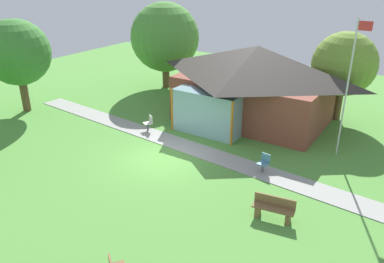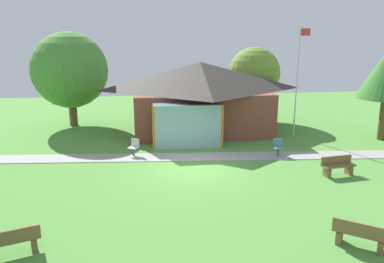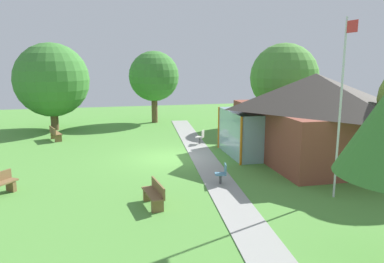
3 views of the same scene
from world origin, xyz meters
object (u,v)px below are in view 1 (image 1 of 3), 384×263
(tree_west_hedge, at_px, (17,53))
(flagpole, at_px, (349,84))
(bench_mid_right, at_px, (274,209))
(patio_chair_lawn_spare, at_px, (264,164))
(pavilion, at_px, (254,82))
(tree_behind_pavilion_right, at_px, (344,64))
(tree_behind_pavilion_left, at_px, (165,37))
(patio_chair_west, at_px, (149,123))

(tree_west_hedge, bearing_deg, flagpole, 13.80)
(bench_mid_right, xyz_separation_m, patio_chair_lawn_spare, (-1.64, 2.96, 0.01))
(pavilion, distance_m, tree_behind_pavilion_right, 5.13)
(patio_chair_lawn_spare, xyz_separation_m, tree_behind_pavilion_right, (1.07, 8.36, 2.89))
(pavilion, xyz_separation_m, tree_behind_pavilion_left, (-8.24, 2.52, 1.43))
(tree_behind_pavilion_left, bearing_deg, patio_chair_west, -60.02)
(patio_chair_west, distance_m, tree_behind_pavilion_left, 9.03)
(flagpole, xyz_separation_m, tree_behind_pavilion_right, (-1.23, 4.73, -0.22))
(patio_chair_lawn_spare, distance_m, tree_behind_pavilion_left, 14.43)
(flagpole, relative_size, tree_behind_pavilion_right, 1.26)
(pavilion, relative_size, tree_behind_pavilion_left, 1.49)
(patio_chair_lawn_spare, bearing_deg, tree_behind_pavilion_right, -87.17)
(bench_mid_right, bearing_deg, tree_behind_pavilion_left, -49.19)
(flagpole, relative_size, bench_mid_right, 4.16)
(flagpole, bearing_deg, tree_west_hedge, -166.20)
(bench_mid_right, height_order, patio_chair_west, patio_chair_west)
(bench_mid_right, relative_size, patio_chair_lawn_spare, 1.80)
(patio_chair_west, bearing_deg, bench_mid_right, -172.67)
(bench_mid_right, height_order, tree_behind_pavilion_right, tree_behind_pavilion_right)
(bench_mid_right, bearing_deg, patio_chair_lawn_spare, -69.65)
(pavilion, distance_m, patio_chair_west, 6.51)
(flagpole, height_order, tree_west_hedge, flagpole)
(flagpole, relative_size, patio_chair_west, 7.49)
(flagpole, xyz_separation_m, tree_west_hedge, (-17.98, -4.42, 0.14))
(pavilion, bearing_deg, bench_mid_right, -60.84)
(flagpole, height_order, tree_behind_pavilion_right, flagpole)
(pavilion, bearing_deg, tree_west_hedge, -152.63)
(flagpole, relative_size, patio_chair_lawn_spare, 7.49)
(patio_chair_lawn_spare, distance_m, tree_west_hedge, 16.03)
(flagpole, bearing_deg, tree_behind_pavilion_right, 104.59)
(patio_chair_west, bearing_deg, tree_west_hedge, 42.24)
(bench_mid_right, bearing_deg, tree_west_hedge, -15.81)
(patio_chair_lawn_spare, xyz_separation_m, tree_behind_pavilion_left, (-11.42, 8.20, 3.27))
(flagpole, relative_size, tree_west_hedge, 1.14)
(flagpole, bearing_deg, pavilion, 159.43)
(pavilion, height_order, patio_chair_lawn_spare, pavilion)
(patio_chair_west, bearing_deg, pavilion, -99.23)
(tree_behind_pavilion_left, bearing_deg, flagpole, -18.44)
(tree_behind_pavilion_left, bearing_deg, bench_mid_right, -40.52)
(tree_behind_pavilion_right, bearing_deg, flagpole, -75.41)
(tree_west_hedge, bearing_deg, tree_behind_pavilion_left, 64.62)
(patio_chair_lawn_spare, bearing_deg, flagpole, -112.27)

